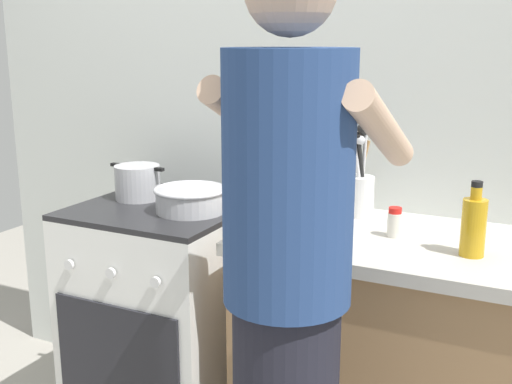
{
  "coord_description": "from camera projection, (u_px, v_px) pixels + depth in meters",
  "views": [
    {
      "loc": [
        0.96,
        -1.72,
        1.5
      ],
      "look_at": [
        0.05,
        0.12,
        1.0
      ],
      "focal_mm": 44.43,
      "sensor_mm": 36.0,
      "label": 1
    }
  ],
  "objects": [
    {
      "name": "utensil_crock",
      "position": [
        360.0,
        188.0,
        2.17
      ],
      "size": [
        0.1,
        0.1,
        0.33
      ],
      "color": "silver",
      "rests_on": "countertop"
    },
    {
      "name": "back_wall",
      "position": [
        339.0,
        108.0,
        2.32
      ],
      "size": [
        3.2,
        0.1,
        2.5
      ],
      "color": "silver",
      "rests_on": "ground"
    },
    {
      "name": "stove_range",
      "position": [
        166.0,
        318.0,
        2.44
      ],
      "size": [
        0.6,
        0.62,
        0.9
      ],
      "color": "white",
      "rests_on": "ground"
    },
    {
      "name": "countertop",
      "position": [
        398.0,
        370.0,
        2.05
      ],
      "size": [
        1.0,
        0.6,
        0.9
      ],
      "color": "#99724C",
      "rests_on": "ground"
    },
    {
      "name": "mixing_bowl",
      "position": [
        191.0,
        198.0,
        2.24
      ],
      "size": [
        0.26,
        0.26,
        0.09
      ],
      "color": "#B7B7BC",
      "rests_on": "stove_range"
    },
    {
      "name": "pot",
      "position": [
        138.0,
        182.0,
        2.42
      ],
      "size": [
        0.24,
        0.17,
        0.13
      ],
      "color": "#B2B2B7",
      "rests_on": "stove_range"
    },
    {
      "name": "person",
      "position": [
        287.0,
        314.0,
        1.51
      ],
      "size": [
        0.41,
        0.5,
        1.7
      ],
      "color": "black",
      "rests_on": "ground"
    },
    {
      "name": "spice_bottle",
      "position": [
        395.0,
        223.0,
        1.95
      ],
      "size": [
        0.04,
        0.04,
        0.09
      ],
      "color": "silver",
      "rests_on": "countertop"
    },
    {
      "name": "oil_bottle",
      "position": [
        474.0,
        226.0,
        1.77
      ],
      "size": [
        0.07,
        0.07,
        0.22
      ],
      "color": "gold",
      "rests_on": "countertop"
    }
  ]
}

